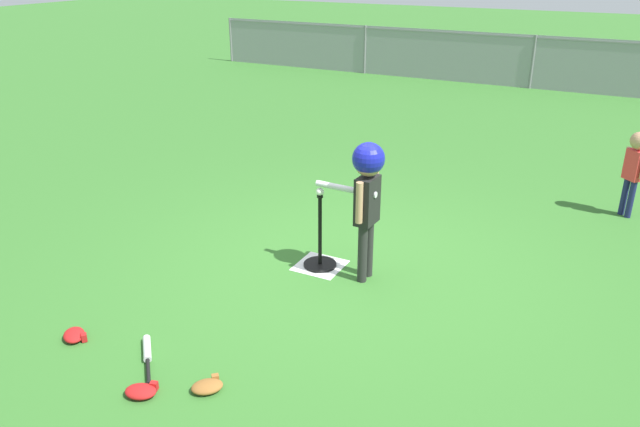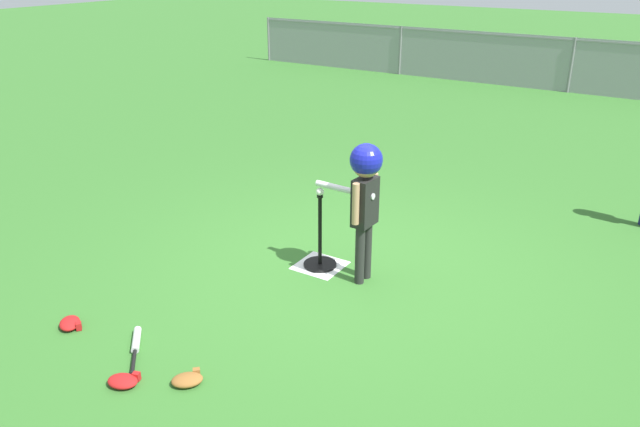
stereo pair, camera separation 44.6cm
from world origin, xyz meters
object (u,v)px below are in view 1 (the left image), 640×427
object	(u,v)px
baseball_on_tee	(320,192)
batting_tee	(320,255)
spare_bat_silver	(147,353)
glove_near_bats	(141,391)
batter_child	(367,184)
glove_by_plate	(208,386)
glove_tossed_aside	(75,335)
fielder_near_left	(635,163)

from	to	relation	value
baseball_on_tee	batting_tee	bearing A→B (deg)	0.00
spare_bat_silver	glove_near_bats	xyz separation A→B (m)	(0.27, -0.36, 0.01)
batter_child	batting_tee	bearing A→B (deg)	177.35
spare_bat_silver	glove_by_plate	world-z (taller)	glove_by_plate
glove_tossed_aside	spare_bat_silver	bearing A→B (deg)	7.26
batting_tee	baseball_on_tee	distance (m)	0.65
glove_by_plate	glove_tossed_aside	bearing A→B (deg)	179.13
baseball_on_tee	glove_by_plate	size ratio (longest dim) A/B	0.27
batter_child	spare_bat_silver	xyz separation A→B (m)	(-0.96, -1.87, -0.90)
fielder_near_left	baseball_on_tee	bearing A→B (deg)	-133.27
fielder_near_left	batting_tee	bearing A→B (deg)	-133.27
batting_tee	glove_tossed_aside	world-z (taller)	batting_tee
spare_bat_silver	glove_by_plate	distance (m)	0.65
glove_by_plate	glove_tossed_aside	size ratio (longest dim) A/B	0.99
glove_tossed_aside	batter_child	bearing A→B (deg)	50.29
spare_bat_silver	glove_near_bats	size ratio (longest dim) A/B	1.82
glove_tossed_aside	baseball_on_tee	bearing A→B (deg)	59.88
spare_bat_silver	glove_tossed_aside	bearing A→B (deg)	-172.74
batter_child	glove_near_bats	size ratio (longest dim) A/B	5.09
fielder_near_left	glove_near_bats	xyz separation A→B (m)	(-2.76, -4.96, -0.60)
spare_bat_silver	glove_near_bats	world-z (taller)	glove_near_bats
batting_tee	spare_bat_silver	bearing A→B (deg)	-104.25
glove_tossed_aside	batting_tee	bearing A→B (deg)	59.88
glove_by_plate	glove_tossed_aside	world-z (taller)	same
baseball_on_tee	glove_near_bats	bearing A→B (deg)	-95.45
batting_tee	baseball_on_tee	xyz separation A→B (m)	(0.00, 0.00, 0.65)
spare_bat_silver	batting_tee	bearing A→B (deg)	75.75
batting_tee	fielder_near_left	xyz separation A→B (m)	(2.55, 2.71, 0.52)
batting_tee	baseball_on_tee	world-z (taller)	baseball_on_tee
spare_bat_silver	glove_near_bats	bearing A→B (deg)	-53.24
glove_by_plate	glove_near_bats	distance (m)	0.45
batter_child	glove_tossed_aside	world-z (taller)	batter_child
spare_bat_silver	glove_tossed_aside	world-z (taller)	glove_tossed_aside
baseball_on_tee	glove_near_bats	size ratio (longest dim) A/B	0.29
baseball_on_tee	glove_tossed_aside	xyz separation A→B (m)	(-1.15, -1.98, -0.73)
batter_child	fielder_near_left	size ratio (longest dim) A/B	1.32
fielder_near_left	glove_tossed_aside	world-z (taller)	fielder_near_left
fielder_near_left	glove_by_plate	distance (m)	5.31
glove_near_bats	glove_tossed_aside	xyz separation A→B (m)	(-0.93, 0.27, 0.00)
glove_near_bats	baseball_on_tee	bearing A→B (deg)	84.55
baseball_on_tee	fielder_near_left	distance (m)	3.72
batter_child	glove_near_bats	bearing A→B (deg)	-107.24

